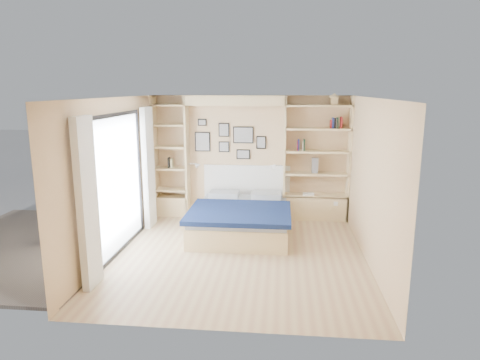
# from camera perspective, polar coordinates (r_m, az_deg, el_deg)

# --- Properties ---
(ground) EXTENTS (4.50, 4.50, 0.00)m
(ground) POSITION_cam_1_polar(r_m,az_deg,el_deg) (7.04, -0.05, -9.87)
(ground) COLOR tan
(ground) RESTS_ON ground
(room_shell) EXTENTS (4.50, 4.50, 4.50)m
(room_shell) POSITION_cam_1_polar(r_m,az_deg,el_deg) (8.23, -1.65, 1.21)
(room_shell) COLOR #D7B181
(room_shell) RESTS_ON ground
(bed) EXTENTS (1.80, 2.27, 1.07)m
(bed) POSITION_cam_1_polar(r_m,az_deg,el_deg) (7.97, 0.20, -5.04)
(bed) COLOR beige
(bed) RESTS_ON ground
(photo_gallery) EXTENTS (1.48, 0.02, 0.82)m
(photo_gallery) POSITION_cam_1_polar(r_m,az_deg,el_deg) (8.85, -1.52, 5.43)
(photo_gallery) COLOR black
(photo_gallery) RESTS_ON ground
(reading_lamps) EXTENTS (1.92, 0.12, 0.15)m
(reading_lamps) POSITION_cam_1_polar(r_m,az_deg,el_deg) (8.69, -0.69, 1.95)
(reading_lamps) COLOR silver
(reading_lamps) RESTS_ON ground
(shelf_decor) EXTENTS (3.50, 0.23, 2.03)m
(shelf_decor) POSITION_cam_1_polar(r_m,az_deg,el_deg) (8.63, 9.22, 5.84)
(shelf_decor) COLOR #981843
(shelf_decor) RESTS_ON ground
(deck) EXTENTS (3.20, 4.00, 0.05)m
(deck) POSITION_cam_1_polar(r_m,az_deg,el_deg) (8.20, -26.21, -7.92)
(deck) COLOR brown
(deck) RESTS_ON ground
(deck_chair) EXTENTS (0.54, 0.86, 0.84)m
(deck_chair) POSITION_cam_1_polar(r_m,az_deg,el_deg) (8.14, -21.81, -4.69)
(deck_chair) COLOR tan
(deck_chair) RESTS_ON ground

